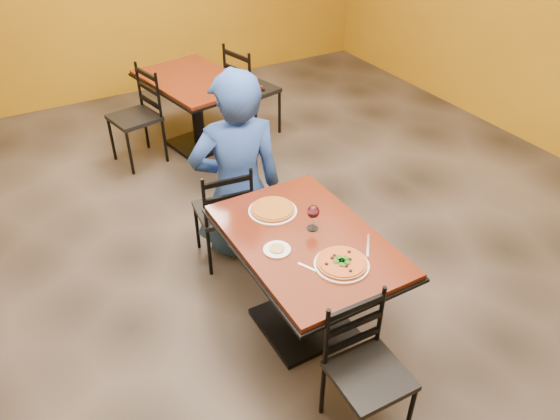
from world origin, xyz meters
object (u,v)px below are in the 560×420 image
plate_far (273,211)px  pizza_far (273,209)px  table_second (196,96)px  plate_main (342,265)px  chair_main_far (223,211)px  diner (237,165)px  wine_glass (313,216)px  chair_second_right (253,90)px  chair_second_left (134,118)px  side_plate (277,250)px  table_main (305,262)px  chair_main_near (369,376)px  pizza_main (342,263)px

plate_far → pizza_far: 0.02m
table_second → plate_far: 2.43m
plate_main → chair_main_far: bearing=98.4°
diner → wine_glass: bearing=107.0°
chair_second_right → pizza_far: 2.63m
chair_second_left → chair_second_right: (1.29, 0.00, 0.03)m
pizza_far → side_plate: pizza_far is taller
table_main → pizza_far: 0.40m
pizza_far → side_plate: bearing=-115.1°
chair_main_far → chair_second_left: size_ratio=0.90×
chair_second_left → plate_main: size_ratio=3.01×
chair_main_near → pizza_main: (0.13, 0.48, 0.36)m
chair_second_left → diner: diner is taller
table_main → chair_main_far: size_ratio=1.46×
chair_second_left → plate_far: size_ratio=3.01×
chair_main_far → pizza_far: size_ratio=3.01×
chair_main_far → side_plate: size_ratio=5.26×
chair_main_near → pizza_main: size_ratio=2.91×
pizza_far → plate_main: bearing=-82.5°
table_main → plate_main: size_ratio=3.97×
chair_second_left → pizza_far: chair_second_left is taller
chair_main_near → plate_far: 1.17m
chair_main_near → diner: diner is taller
table_second → pizza_main: bearing=-96.3°
chair_second_right → wine_glass: size_ratio=5.48×
chair_main_near → plate_far: bearing=89.2°
diner → plate_main: size_ratio=4.75×
chair_second_left → plate_main: 3.05m
chair_second_right → diner: bearing=136.5°
plate_far → side_plate: (-0.16, -0.35, 0.00)m
chair_second_left → plate_far: (0.23, -2.38, 0.29)m
chair_main_far → pizza_far: (0.10, -0.59, 0.35)m
chair_second_left → wine_glass: (0.35, -2.66, 0.37)m
diner → plate_far: bearing=97.8°
chair_main_far → plate_far: (0.10, -0.59, 0.33)m
chair_main_near → chair_second_right: (1.11, 3.50, 0.08)m
chair_second_left → wine_glass: bearing=-3.9°
diner → pizza_far: bearing=97.8°
side_plate → chair_main_near: bearing=-81.3°
table_main → side_plate: (-0.21, -0.02, 0.20)m
plate_far → side_plate: 0.39m
chair_second_right → diner: 2.01m
chair_second_right → pizza_main: chair_second_right is taller
chair_second_right → side_plate: chair_second_right is taller
table_main → pizza_far: bearing=97.9°
diner → pizza_main: size_ratio=5.19×
table_second → plate_main: (-0.34, -3.02, 0.20)m
table_main → table_second: same height
table_second → wine_glass: size_ratio=7.50×
table_second → pizza_far: size_ratio=4.82×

